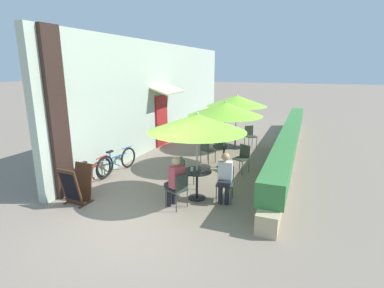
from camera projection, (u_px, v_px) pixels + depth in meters
name	position (u px, v px, depth m)	size (l,w,h in m)	color
ground_plane	(132.00, 222.00, 6.44)	(120.00, 120.00, 0.00)	gray
cafe_facade_wall	(164.00, 95.00, 12.83)	(0.98, 13.63, 4.20)	#B2C1AD
planter_hedge	(290.00, 140.00, 11.39)	(0.60, 12.63, 1.01)	tan
patio_table_near	(197.00, 179.00, 7.50)	(0.73, 0.73, 0.74)	black
patio_umbrella_near	(197.00, 123.00, 7.14)	(2.39, 2.39, 2.21)	#B7B7BC
cafe_chair_near_left	(187.00, 170.00, 8.13)	(0.56, 0.56, 0.87)	#384238
cafe_chair_near_right	(179.00, 188.00, 6.95)	(0.52, 0.52, 0.87)	#384238
seated_patron_near_right	(175.00, 180.00, 6.99)	(0.49, 0.45, 1.25)	#23232D
cafe_chair_near_back	(225.00, 180.00, 7.41)	(0.45, 0.45, 0.87)	#384238
seated_patron_near_back	(225.00, 175.00, 7.26)	(0.37, 0.44, 1.25)	#23232D
coffee_cup_near	(192.00, 169.00, 7.41)	(0.07, 0.07, 0.09)	white
patio_table_mid	(224.00, 152.00, 9.85)	(0.73, 0.73, 0.74)	black
patio_umbrella_mid	(225.00, 109.00, 9.49)	(2.39, 2.39, 2.21)	#B7B7BC
cafe_chair_mid_left	(207.00, 149.00, 10.29)	(0.53, 0.53, 0.87)	#384238
cafe_chair_mid_right	(243.00, 156.00, 9.41)	(0.53, 0.53, 0.87)	#384238
coffee_cup_mid	(223.00, 144.00, 9.87)	(0.07, 0.07, 0.09)	teal
patio_table_far	(235.00, 136.00, 12.15)	(0.73, 0.73, 0.74)	black
patio_umbrella_far	(237.00, 101.00, 11.80)	(2.39, 2.39, 2.21)	#B7B7BC
cafe_chair_far_left	(220.00, 138.00, 11.88)	(0.56, 0.56, 0.87)	#384238
seated_patron_far_left	(219.00, 133.00, 11.94)	(0.50, 0.51, 1.25)	#23232D
cafe_chair_far_right	(250.00, 134.00, 12.43)	(0.56, 0.56, 0.87)	#384238
coffee_cup_far	(239.00, 130.00, 12.10)	(0.07, 0.07, 0.09)	#232328
bicycle_leaning	(91.00, 173.00, 8.38)	(0.10, 1.72, 0.76)	black
bicycle_second	(117.00, 161.00, 9.43)	(0.29, 1.72, 0.77)	black
menu_board	(77.00, 185.00, 7.26)	(0.58, 0.66, 0.95)	#422819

